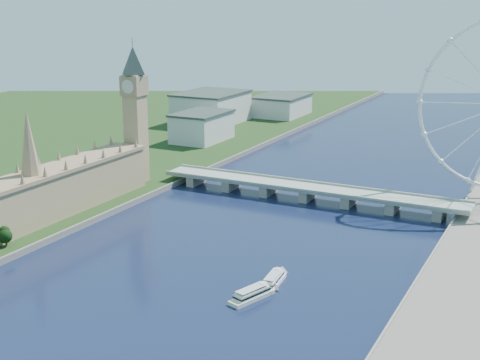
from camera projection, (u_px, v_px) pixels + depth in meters
The scene contains 6 objects.
parliament_range at pixel (33, 198), 405.41m from camera, with size 24.00×200.00×70.00m.
big_ben at pixel (135, 97), 485.88m from camera, with size 20.02×20.02×110.00m.
westminster_bridge at pixel (308, 191), 464.64m from camera, with size 220.00×22.00×9.50m.
city_skyline at pixel (439, 122), 668.83m from camera, with size 505.00×280.00×32.00m.
tour_boat_near at pixel (273, 284), 327.66m from camera, with size 6.73×26.52×5.83m, color silver, non-canonical shape.
tour_boat_far at pixel (252, 299), 311.54m from camera, with size 7.11×27.92×6.15m, color beige, non-canonical shape.
Camera 1 is at (159.60, -119.80, 134.98)m, focal length 50.00 mm.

